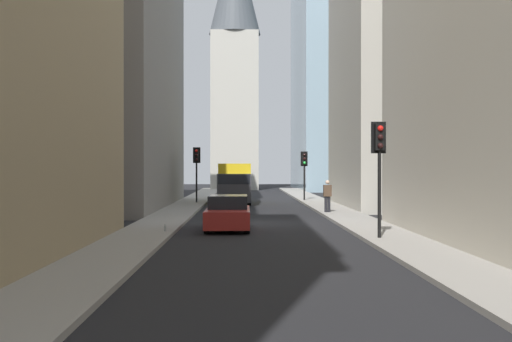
% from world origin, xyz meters
% --- Properties ---
extents(ground_plane, '(135.00, 135.00, 0.00)m').
position_xyz_m(ground_plane, '(0.00, 0.00, 0.00)').
color(ground_plane, black).
extents(sidewalk_right, '(90.00, 2.20, 0.14)m').
position_xyz_m(sidewalk_right, '(0.00, 4.50, 0.07)').
color(sidewalk_right, gray).
rests_on(sidewalk_right, ground_plane).
extents(sidewalk_left, '(90.00, 2.20, 0.14)m').
position_xyz_m(sidewalk_left, '(0.00, -4.50, 0.07)').
color(sidewalk_left, gray).
rests_on(sidewalk_left, ground_plane).
extents(building_left_midfar, '(12.96, 10.00, 21.72)m').
position_xyz_m(building_left_midfar, '(11.59, -10.60, 10.86)').
color(building_left_midfar, '#B7B2A5').
rests_on(building_left_midfar, ground_plane).
extents(building_right_midfar, '(19.75, 10.50, 22.72)m').
position_xyz_m(building_right_midfar, '(11.65, 10.59, 11.37)').
color(building_right_midfar, gray).
rests_on(building_right_midfar, ground_plane).
extents(church_spire, '(6.02, 6.02, 30.46)m').
position_xyz_m(church_spire, '(44.40, 1.83, 15.94)').
color(church_spire, '#B7B2A5').
rests_on(church_spire, ground_plane).
extents(delivery_truck, '(6.46, 2.25, 2.84)m').
position_xyz_m(delivery_truck, '(15.50, 1.40, 1.46)').
color(delivery_truck, yellow).
rests_on(delivery_truck, ground_plane).
extents(sedan_red, '(4.30, 1.78, 1.42)m').
position_xyz_m(sedan_red, '(-2.78, 1.40, 0.66)').
color(sedan_red, maroon).
rests_on(sedan_red, ground_plane).
extents(traffic_light_foreground, '(0.43, 0.52, 4.02)m').
position_xyz_m(traffic_light_foreground, '(-6.98, -3.94, 3.09)').
color(traffic_light_foreground, black).
rests_on(traffic_light_foreground, sidewalk_left).
extents(traffic_light_midblock, '(0.43, 0.52, 3.84)m').
position_xyz_m(traffic_light_midblock, '(14.79, 4.05, 2.96)').
color(traffic_light_midblock, black).
rests_on(traffic_light_midblock, sidewalk_right).
extents(traffic_light_far_junction, '(0.43, 0.52, 3.63)m').
position_xyz_m(traffic_light_far_junction, '(17.92, -3.77, 2.80)').
color(traffic_light_far_junction, black).
rests_on(traffic_light_far_junction, sidewalk_left).
extents(pedestrian, '(0.26, 0.44, 1.74)m').
position_xyz_m(pedestrian, '(5.32, -3.80, 1.09)').
color(pedestrian, black).
rests_on(pedestrian, sidewalk_left).
extents(discarded_bottle, '(0.07, 0.07, 0.27)m').
position_xyz_m(discarded_bottle, '(-4.67, 3.75, 0.25)').
color(discarded_bottle, '#999EA3').
rests_on(discarded_bottle, sidewalk_right).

